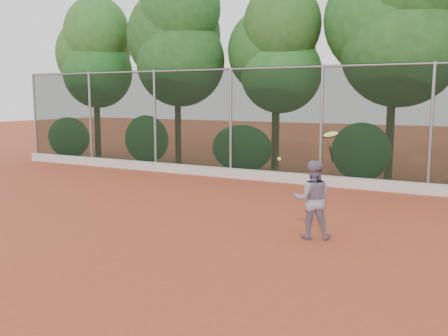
% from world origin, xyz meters
% --- Properties ---
extents(ground, '(80.00, 80.00, 0.00)m').
position_xyz_m(ground, '(0.00, 0.00, 0.00)').
color(ground, '#A74227').
rests_on(ground, ground).
extents(concrete_curb, '(24.00, 0.20, 0.30)m').
position_xyz_m(concrete_curb, '(0.00, 6.82, 0.15)').
color(concrete_curb, beige).
rests_on(concrete_curb, ground).
extents(tennis_player, '(0.85, 0.77, 1.45)m').
position_xyz_m(tennis_player, '(1.62, 1.42, 0.72)').
color(tennis_player, gray).
rests_on(tennis_player, ground).
extents(chainlink_fence, '(24.09, 0.09, 3.50)m').
position_xyz_m(chainlink_fence, '(-0.00, 7.00, 1.86)').
color(chainlink_fence, black).
rests_on(chainlink_fence, ground).
extents(foliage_backdrop, '(23.70, 3.63, 7.55)m').
position_xyz_m(foliage_backdrop, '(-0.55, 8.98, 4.40)').
color(foliage_backdrop, '#452C1A').
rests_on(foliage_backdrop, ground).
extents(tennis_racket, '(0.38, 0.37, 0.56)m').
position_xyz_m(tennis_racket, '(1.98, 1.23, 1.91)').
color(tennis_racket, black).
rests_on(tennis_racket, ground).
extents(tennis_ball_in_flight, '(0.07, 0.07, 0.07)m').
position_xyz_m(tennis_ball_in_flight, '(0.82, 1.74, 1.39)').
color(tennis_ball_in_flight, '#E5F036').
rests_on(tennis_ball_in_flight, ground).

